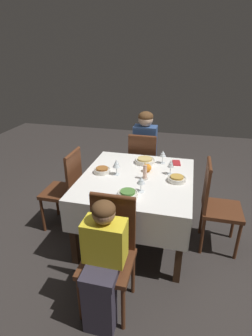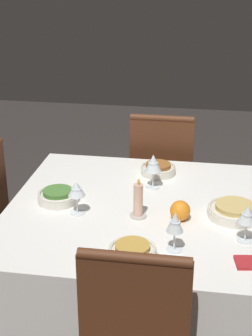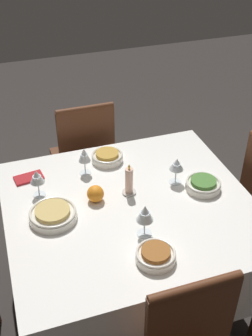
% 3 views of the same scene
% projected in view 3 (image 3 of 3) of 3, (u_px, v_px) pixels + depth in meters
% --- Properties ---
extents(ground_plane, '(8.00, 8.00, 0.00)m').
position_uv_depth(ground_plane, '(129.00, 298.00, 2.48)').
color(ground_plane, '#332D2B').
extents(dining_table, '(1.20, 1.11, 0.73)m').
position_uv_depth(dining_table, '(130.00, 219.00, 2.11)').
color(dining_table, white).
rests_on(dining_table, ground_plane).
extents(chair_south, '(0.38, 0.39, 0.94)m').
position_uv_depth(chair_south, '(84.00, 156.00, 2.78)').
color(chair_south, '#562D19').
rests_on(chair_south, ground_plane).
extents(bowl_east, '(0.23, 0.23, 0.06)m').
position_uv_depth(bowl_east, '(53.00, 214.00, 1.96)').
color(bowl_east, silver).
rests_on(bowl_east, dining_table).
extents(wine_glass_east, '(0.07, 0.07, 0.15)m').
position_uv_depth(wine_glass_east, '(37.00, 178.00, 2.05)').
color(wine_glass_east, white).
rests_on(wine_glass_east, dining_table).
extents(bowl_west, '(0.18, 0.18, 0.06)m').
position_uv_depth(bowl_west, '(203.00, 184.00, 2.14)').
color(bowl_west, silver).
rests_on(bowl_west, dining_table).
extents(wine_glass_west, '(0.07, 0.07, 0.15)m').
position_uv_depth(wine_glass_west, '(177.00, 165.00, 2.14)').
color(wine_glass_west, white).
rests_on(wine_glass_west, dining_table).
extents(bowl_south, '(0.18, 0.18, 0.06)m').
position_uv_depth(bowl_south, '(107.00, 157.00, 2.35)').
color(bowl_south, silver).
rests_on(bowl_south, dining_table).
extents(wine_glass_south, '(0.06, 0.06, 0.16)m').
position_uv_depth(wine_glass_south, '(84.00, 156.00, 2.20)').
color(wine_glass_south, white).
rests_on(wine_glass_south, dining_table).
extents(bowl_north, '(0.17, 0.17, 0.06)m').
position_uv_depth(bowl_north, '(156.00, 255.00, 1.75)').
color(bowl_north, silver).
rests_on(bowl_north, dining_table).
extents(wine_glass_north, '(0.08, 0.08, 0.17)m').
position_uv_depth(wine_glass_north, '(145.00, 214.00, 1.82)').
color(wine_glass_north, white).
rests_on(wine_glass_north, dining_table).
extents(candle_centerpiece, '(0.07, 0.07, 0.17)m').
position_uv_depth(candle_centerpiece, '(129.00, 183.00, 2.09)').
color(candle_centerpiece, beige).
rests_on(candle_centerpiece, dining_table).
extents(orange_fruit, '(0.08, 0.08, 0.08)m').
position_uv_depth(orange_fruit, '(95.00, 194.00, 2.06)').
color(orange_fruit, orange).
rests_on(orange_fruit, dining_table).
extents(napkin_red_folded, '(0.16, 0.10, 0.01)m').
position_uv_depth(napkin_red_folded, '(29.00, 178.00, 2.22)').
color(napkin_red_folded, '#AD2328').
rests_on(napkin_red_folded, dining_table).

